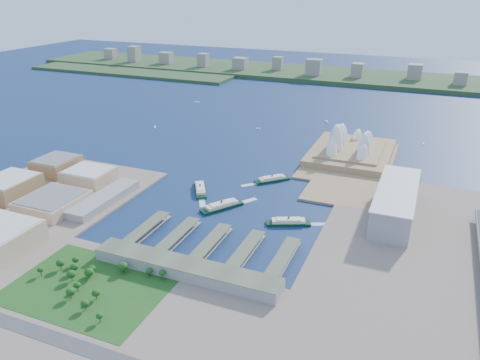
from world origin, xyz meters
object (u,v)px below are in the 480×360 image
at_px(opera_house, 352,139).
at_px(ferry_b, 272,178).
at_px(ferry_d, 288,221).
at_px(ferry_a, 200,188).
at_px(toaster_building, 396,202).
at_px(ferry_c, 222,204).

bearing_deg(opera_house, ferry_b, -120.75).
relative_size(ferry_b, ferry_d, 0.99).
bearing_deg(ferry_a, opera_house, 21.69).
bearing_deg(ferry_b, ferry_d, -17.12).
distance_m(toaster_building, ferry_b, 186.69).
distance_m(toaster_building, ferry_c, 219.66).
distance_m(ferry_a, ferry_b, 110.32).
height_order(ferry_b, ferry_d, ferry_d).
xyz_separation_m(toaster_building, ferry_b, (-179.19, 50.06, -15.48)).
xyz_separation_m(toaster_building, ferry_a, (-261.45, -23.44, -15.21)).
height_order(ferry_b, ferry_c, ferry_c).
height_order(opera_house, toaster_building, opera_house).
bearing_deg(opera_house, ferry_a, -127.50).
xyz_separation_m(ferry_b, ferry_c, (-31.19, -111.46, 0.58)).
bearing_deg(toaster_building, ferry_b, 164.39).
height_order(toaster_building, ferry_a, toaster_building).
bearing_deg(ferry_b, ferry_a, -92.77).
height_order(opera_house, ferry_a, opera_house).
bearing_deg(toaster_building, ferry_c, -163.73).
xyz_separation_m(ferry_a, ferry_c, (51.08, -37.96, 0.32)).
distance_m(ferry_a, ferry_c, 63.64).
distance_m(opera_house, ferry_a, 282.91).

